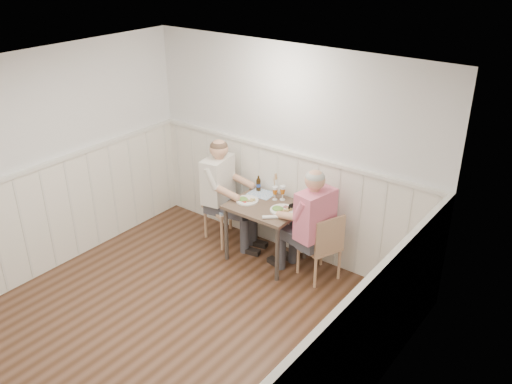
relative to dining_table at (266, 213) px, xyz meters
The scene contains 16 objects.
ground_plane 1.95m from the dining_table, 88.88° to the right, with size 4.50×4.50×0.00m, color #432716.
room_shell 2.04m from the dining_table, 88.88° to the right, with size 4.04×4.54×2.60m.
wainscot 1.15m from the dining_table, 88.21° to the right, with size 4.00×4.49×1.34m.
dining_table is the anchor object (origin of this frame).
chair_right 0.79m from the dining_table, ahead, with size 0.52×0.52×0.85m.
chair_left 0.77m from the dining_table, behind, with size 0.57×0.57×0.98m.
man_in_pink 0.67m from the dining_table, ahead, with size 0.71×0.52×1.41m.
diner_cream 0.71m from the dining_table, behind, with size 0.72×0.51×1.44m.
plate_man 0.27m from the dining_table, ahead, with size 0.30×0.30×0.07m.
plate_diner 0.29m from the dining_table, 166.40° to the right, with size 0.28×0.28×0.07m.
beer_glass_a 0.33m from the dining_table, 71.98° to the left, with size 0.07×0.07×0.18m.
beer_glass_b 0.29m from the dining_table, 89.39° to the left, with size 0.07×0.07×0.17m.
beer_bottle 0.45m from the dining_table, 139.71° to the left, with size 0.06×0.06×0.21m.
rolled_napkin 0.36m from the dining_table, 45.93° to the right, with size 0.17×0.15×0.04m.
grass_vase 0.36m from the dining_table, 104.21° to the left, with size 0.04×0.04×0.33m.
gingham_mat 0.33m from the dining_table, 136.71° to the left, with size 0.32×0.26×0.01m.
Camera 1 is at (3.33, -2.83, 3.69)m, focal length 38.00 mm.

